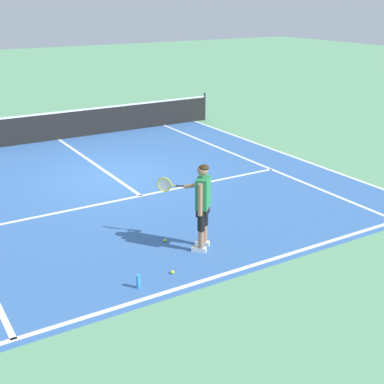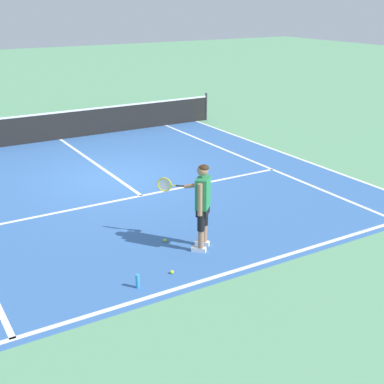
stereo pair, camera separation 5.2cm
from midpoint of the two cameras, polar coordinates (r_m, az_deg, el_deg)
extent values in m
plane|color=#609E70|center=(14.46, -8.52, 1.56)|extent=(80.00, 80.00, 0.00)
cube|color=#3866A8|center=(13.94, -7.55, 0.90)|extent=(10.98, 11.10, 0.00)
cube|color=white|center=(9.68, 5.64, -8.14)|extent=(10.98, 0.10, 0.01)
cube|color=white|center=(13.04, -5.67, -0.41)|extent=(8.23, 0.10, 0.01)
cube|color=white|center=(15.84, -10.74, 3.11)|extent=(0.10, 6.40, 0.01)
cube|color=white|center=(15.94, 6.08, 3.46)|extent=(0.10, 10.70, 0.01)
cube|color=white|center=(16.78, 9.84, 4.13)|extent=(0.10, 10.70, 0.01)
cylinder|color=#333338|center=(21.09, 1.30, 9.22)|extent=(0.08, 0.08, 1.07)
cube|color=black|center=(18.67, -14.39, 6.87)|extent=(11.84, 0.02, 0.91)
cube|color=white|center=(18.57, -14.52, 8.32)|extent=(11.84, 0.03, 0.06)
cube|color=white|center=(10.19, 0.61, -6.23)|extent=(0.28, 0.28, 0.09)
cube|color=white|center=(10.43, 0.97, -5.56)|extent=(0.28, 0.28, 0.09)
cylinder|color=#A37556|center=(10.08, 0.84, -5.11)|extent=(0.11, 0.11, 0.36)
cylinder|color=black|center=(9.92, 0.85, -3.10)|extent=(0.14, 0.14, 0.41)
cylinder|color=#A37556|center=(10.33, 1.20, -4.46)|extent=(0.11, 0.11, 0.36)
cylinder|color=black|center=(10.17, 1.21, -2.49)|extent=(0.14, 0.14, 0.41)
cube|color=black|center=(9.98, 1.04, -1.92)|extent=(0.38, 0.38, 0.20)
cube|color=#28844C|center=(9.86, 1.05, -0.09)|extent=(0.42, 0.42, 0.60)
cylinder|color=#A37556|center=(9.66, 0.73, -0.85)|extent=(0.09, 0.09, 0.62)
cylinder|color=#28844C|center=(10.07, 0.90, 1.26)|extent=(0.25, 0.25, 0.29)
cylinder|color=#A37556|center=(10.20, -0.20, 0.68)|extent=(0.26, 0.26, 0.14)
sphere|color=#A37556|center=(9.72, 1.01, 2.37)|extent=(0.21, 0.21, 0.21)
ellipsoid|color=#382314|center=(9.70, 1.13, 2.65)|extent=(0.28, 0.28, 0.12)
cylinder|color=#232326|center=(10.28, -1.37, 0.65)|extent=(0.16, 0.16, 0.03)
cylinder|color=yellow|center=(10.32, -2.17, 0.72)|extent=(0.09, 0.09, 0.02)
torus|color=yellow|center=(10.37, -3.15, 0.80)|extent=(0.23, 0.23, 0.30)
cylinder|color=silver|center=(10.37, -3.15, 0.80)|extent=(0.18, 0.18, 0.25)
sphere|color=#CCE02D|center=(10.59, -3.10, -5.25)|extent=(0.07, 0.07, 0.07)
sphere|color=#CCE02D|center=(9.43, -2.30, -8.65)|extent=(0.07, 0.07, 0.07)
cylinder|color=#3393D6|center=(9.00, -6.00, -9.60)|extent=(0.07, 0.07, 0.25)
camera|label=1|loc=(0.03, -90.15, -0.05)|focal=49.30mm
camera|label=2|loc=(0.03, 89.85, 0.05)|focal=49.30mm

